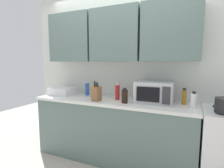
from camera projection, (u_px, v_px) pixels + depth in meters
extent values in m
cube|color=silver|center=(121.00, 71.00, 2.78)|extent=(3.18, 0.06, 2.60)
cube|color=slate|center=(73.00, 38.00, 2.86)|extent=(0.73, 0.33, 0.75)
cube|color=slate|center=(116.00, 35.00, 2.55)|extent=(0.73, 0.33, 0.75)
cube|color=slate|center=(171.00, 32.00, 2.24)|extent=(0.73, 0.33, 0.75)
cube|color=slate|center=(112.00, 131.00, 2.59)|extent=(2.28, 0.60, 0.86)
cube|color=white|center=(112.00, 101.00, 2.53)|extent=(2.31, 0.63, 0.04)
cylinder|color=black|center=(221.00, 107.00, 2.09)|extent=(0.18, 0.18, 0.01)
cube|color=#B7B7BC|center=(154.00, 92.00, 2.32)|extent=(0.48, 0.36, 0.28)
cube|color=black|center=(148.00, 94.00, 2.17)|extent=(0.29, 0.01, 0.18)
cube|color=#2D2D33|center=(166.00, 96.00, 2.08)|extent=(0.10, 0.01, 0.21)
cube|color=silver|center=(62.00, 91.00, 2.89)|extent=(0.38, 0.30, 0.12)
cube|color=brown|center=(97.00, 94.00, 2.43)|extent=(0.11, 0.13, 0.20)
cylinder|color=black|center=(95.00, 84.00, 2.42)|extent=(0.02, 0.02, 0.08)
cylinder|color=black|center=(96.00, 84.00, 2.41)|extent=(0.02, 0.02, 0.06)
cylinder|color=black|center=(98.00, 85.00, 2.40)|extent=(0.02, 0.02, 0.06)
cylinder|color=black|center=(125.00, 96.00, 2.31)|extent=(0.08, 0.08, 0.17)
cylinder|color=black|center=(125.00, 89.00, 2.29)|extent=(0.05, 0.05, 0.03)
cylinder|color=#BC6638|center=(93.00, 92.00, 2.66)|extent=(0.06, 0.06, 0.17)
cylinder|color=yellow|center=(93.00, 86.00, 2.65)|extent=(0.05, 0.05, 0.02)
cylinder|color=#2D56B7|center=(87.00, 89.00, 2.88)|extent=(0.06, 0.06, 0.19)
cylinder|color=silver|center=(87.00, 83.00, 2.86)|extent=(0.04, 0.04, 0.02)
cylinder|color=red|center=(117.00, 92.00, 2.51)|extent=(0.06, 0.06, 0.21)
cylinder|color=silver|center=(117.00, 84.00, 2.49)|extent=(0.04, 0.04, 0.03)
cylinder|color=#AD701E|center=(184.00, 97.00, 2.23)|extent=(0.05, 0.05, 0.18)
cylinder|color=black|center=(184.00, 89.00, 2.22)|extent=(0.04, 0.04, 0.03)
cylinder|color=white|center=(194.00, 101.00, 2.03)|extent=(0.07, 0.07, 0.17)
cylinder|color=black|center=(194.00, 93.00, 2.02)|extent=(0.04, 0.04, 0.02)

